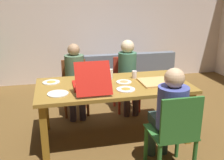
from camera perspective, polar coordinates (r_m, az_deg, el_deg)
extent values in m
plane|color=brown|center=(3.73, 0.35, -11.92)|extent=(20.00, 20.00, 0.00)
cube|color=silver|center=(5.86, -5.71, 13.16)|extent=(6.68, 0.12, 2.78)
cube|color=olive|center=(3.43, 0.37, -1.26)|extent=(1.99, 0.98, 0.04)
cube|color=olive|center=(3.13, -14.52, -11.29)|extent=(0.08, 0.08, 0.71)
cube|color=olive|center=(3.54, 16.49, -7.97)|extent=(0.08, 0.08, 0.71)
cube|color=olive|center=(3.86, -14.32, -5.59)|extent=(0.08, 0.08, 0.71)
cube|color=olive|center=(4.19, 11.22, -3.46)|extent=(0.08, 0.08, 0.71)
cylinder|color=#B33323|center=(4.34, 6.01, -4.26)|extent=(0.04, 0.04, 0.45)
cylinder|color=#B33323|center=(4.25, 1.63, -4.67)|extent=(0.04, 0.04, 0.45)
cylinder|color=#B33323|center=(4.65, 4.66, -2.74)|extent=(0.04, 0.04, 0.45)
cylinder|color=#B33323|center=(4.56, 0.56, -3.08)|extent=(0.04, 0.04, 0.45)
cube|color=#B33323|center=(4.37, 3.27, -0.78)|extent=(0.40, 0.40, 0.02)
cube|color=#B33323|center=(4.48, 2.66, 2.55)|extent=(0.38, 0.03, 0.41)
cylinder|color=#412F36|center=(4.22, 5.19, -4.74)|extent=(0.10, 0.10, 0.47)
cylinder|color=#412F36|center=(4.18, 3.27, -4.92)|extent=(0.10, 0.10, 0.47)
cube|color=#412F36|center=(4.22, 3.81, -0.60)|extent=(0.27, 0.28, 0.11)
cylinder|color=#407357|center=(4.28, 3.34, 2.94)|extent=(0.30, 0.30, 0.47)
sphere|color=beige|center=(4.21, 3.42, 7.29)|extent=(0.22, 0.22, 0.22)
cylinder|color=#306F2E|center=(3.12, 7.39, -13.67)|extent=(0.05, 0.05, 0.45)
cylinder|color=#306F2E|center=(3.26, 14.06, -12.58)|extent=(0.05, 0.05, 0.45)
cylinder|color=#306F2E|center=(2.98, 17.50, -16.08)|extent=(0.05, 0.05, 0.45)
cube|color=#306F2E|center=(2.92, 12.60, -11.00)|extent=(0.46, 0.45, 0.02)
cube|color=#306F2E|center=(2.64, 14.89, -8.47)|extent=(0.43, 0.03, 0.46)
cylinder|color=#2B3D37|center=(3.24, 8.73, -12.25)|extent=(0.10, 0.10, 0.47)
cylinder|color=#2B3D37|center=(3.30, 11.34, -11.85)|extent=(0.10, 0.10, 0.47)
cube|color=#2B3D37|center=(3.02, 11.39, -8.63)|extent=(0.29, 0.32, 0.11)
cylinder|color=#4752A1|center=(2.79, 12.99, -5.85)|extent=(0.32, 0.32, 0.45)
sphere|color=#DBB188|center=(2.69, 13.46, 0.41)|extent=(0.21, 0.21, 0.21)
cylinder|color=brown|center=(4.20, -5.28, -5.02)|extent=(0.04, 0.04, 0.45)
cylinder|color=brown|center=(4.18, -10.05, -5.37)|extent=(0.04, 0.04, 0.45)
cylinder|color=brown|center=(4.51, -5.87, -3.39)|extent=(0.04, 0.04, 0.45)
cylinder|color=brown|center=(4.49, -10.30, -3.72)|extent=(0.04, 0.04, 0.45)
cube|color=brown|center=(4.26, -8.01, -1.41)|extent=(0.41, 0.40, 0.02)
cube|color=brown|center=(4.38, -8.34, 1.91)|extent=(0.39, 0.03, 0.39)
cylinder|color=#39334B|center=(4.08, -6.45, -5.62)|extent=(0.10, 0.10, 0.47)
cylinder|color=#39334B|center=(4.07, -8.55, -5.78)|extent=(0.10, 0.10, 0.47)
cube|color=#39334B|center=(4.10, -7.85, -1.30)|extent=(0.27, 0.30, 0.11)
cylinder|color=#4F6E51|center=(4.18, -8.17, 2.32)|extent=(0.30, 0.30, 0.45)
sphere|color=#A47F5E|center=(4.10, -8.36, 6.54)|extent=(0.19, 0.19, 0.19)
cube|color=red|center=(3.36, -4.90, -1.11)|extent=(0.42, 0.42, 0.02)
cylinder|color=#CF8E47|center=(3.35, -4.90, -0.81)|extent=(0.37, 0.37, 0.01)
cube|color=red|center=(3.00, -4.10, 0.34)|extent=(0.42, 0.23, 0.35)
cube|color=tan|center=(3.51, 9.42, -0.46)|extent=(0.40, 0.40, 0.02)
cylinder|color=white|center=(3.14, -11.71, -2.93)|extent=(0.25, 0.25, 0.01)
cylinder|color=white|center=(3.22, 3.03, -2.05)|extent=(0.23, 0.23, 0.01)
cone|color=orange|center=(3.21, 3.03, -1.81)|extent=(0.12, 0.12, 0.02)
cylinder|color=white|center=(3.49, 2.60, -0.44)|extent=(0.20, 0.20, 0.01)
cone|color=#CC8349|center=(3.48, 2.61, -0.22)|extent=(0.12, 0.12, 0.02)
cylinder|color=white|center=(3.57, -13.10, -0.48)|extent=(0.23, 0.23, 0.01)
cone|color=gold|center=(3.56, -13.12, -0.27)|extent=(0.12, 0.12, 0.02)
cylinder|color=silver|center=(3.61, -0.35, 1.29)|extent=(0.07, 0.07, 0.14)
cylinder|color=silver|center=(3.67, 4.89, 1.20)|extent=(0.07, 0.07, 0.10)
cube|color=slate|center=(5.51, 2.94, 0.26)|extent=(1.80, 0.79, 0.39)
cube|color=slate|center=(5.11, 3.97, 3.51)|extent=(1.80, 0.16, 0.41)
cube|color=slate|center=(5.27, -5.41, 2.64)|extent=(0.20, 0.75, 0.18)
cube|color=slate|center=(5.69, 10.77, 3.53)|extent=(0.20, 0.75, 0.18)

